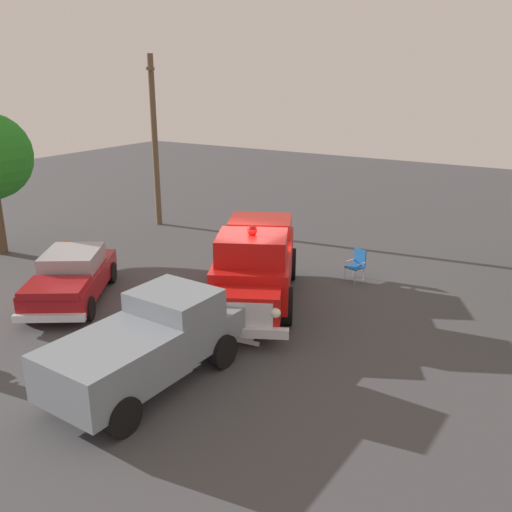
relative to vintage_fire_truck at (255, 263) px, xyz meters
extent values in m
plane|color=#424244|center=(0.29, 0.23, -1.20)|extent=(60.00, 60.00, 0.00)
cylinder|color=black|center=(-1.57, 0.91, -0.68)|extent=(0.75, 1.07, 1.04)
cylinder|color=black|center=(0.22, 1.80, -0.68)|extent=(0.75, 1.07, 1.04)
cylinder|color=black|center=(-0.01, -2.22, -0.68)|extent=(0.75, 1.07, 1.04)
cylinder|color=black|center=(1.78, -1.33, -0.68)|extent=(0.75, 1.07, 1.04)
cube|color=red|center=(0.10, -0.21, -0.15)|extent=(4.06, 5.32, 1.10)
cube|color=red|center=(-1.16, 2.34, -0.28)|extent=(1.98, 1.59, 0.84)
cube|color=red|center=(-0.41, 0.82, 0.75)|extent=(2.46, 2.37, 0.76)
cube|color=#B21914|center=(0.79, -1.60, 0.60)|extent=(2.51, 2.39, 0.60)
cube|color=silver|center=(-1.36, 2.75, -0.28)|extent=(1.34, 0.75, 0.64)
cube|color=silver|center=(-1.41, 2.84, -0.70)|extent=(2.10, 1.18, 0.24)
sphere|color=white|center=(-2.06, 2.40, -0.20)|extent=(0.35, 0.35, 0.26)
sphere|color=white|center=(-0.67, 3.09, -0.20)|extent=(0.35, 0.35, 0.26)
sphere|color=red|center=(-0.41, 0.82, 1.25)|extent=(0.38, 0.38, 0.28)
cylinder|color=black|center=(3.23, 3.60, -0.86)|extent=(0.59, 0.71, 0.68)
cylinder|color=black|center=(4.60, 4.50, -0.86)|extent=(0.59, 0.71, 0.68)
cylinder|color=black|center=(4.83, 1.18, -0.86)|extent=(0.59, 0.71, 0.68)
cylinder|color=black|center=(6.20, 2.09, -0.86)|extent=(0.59, 0.71, 0.68)
cube|color=maroon|center=(4.71, 2.84, -0.58)|extent=(3.82, 4.50, 0.64)
cube|color=maroon|center=(3.91, 4.05, -0.22)|extent=(2.14, 2.07, 0.20)
cube|color=#99999E|center=(4.88, 2.59, -0.02)|extent=(2.35, 2.45, 0.56)
cube|color=silver|center=(3.51, 4.66, -0.80)|extent=(1.67, 1.18, 0.20)
cylinder|color=black|center=(0.33, 3.67, -0.80)|extent=(0.32, 0.81, 0.80)
cylinder|color=black|center=(-1.43, 3.75, -0.80)|extent=(0.32, 0.81, 0.80)
cylinder|color=black|center=(0.47, 6.77, -0.80)|extent=(0.32, 0.81, 0.80)
cylinder|color=black|center=(-1.29, 6.85, -0.80)|extent=(0.32, 0.81, 0.80)
cube|color=gray|center=(-0.44, 6.21, -0.25)|extent=(2.02, 2.78, 1.00)
cube|color=gray|center=(-0.52, 4.31, 0.00)|extent=(1.86, 1.58, 1.40)
cube|color=gray|center=(-0.57, 3.21, -0.38)|extent=(1.74, 0.97, 0.64)
cylinder|color=#B7BABF|center=(6.64, 1.16, -0.98)|extent=(0.04, 0.04, 0.44)
cylinder|color=#B7BABF|center=(6.86, 1.54, -0.98)|extent=(0.04, 0.04, 0.44)
cylinder|color=#B7BABF|center=(7.02, 0.94, -0.98)|extent=(0.04, 0.04, 0.44)
cylinder|color=#B7BABF|center=(7.24, 1.32, -0.98)|extent=(0.04, 0.04, 0.44)
cube|color=orange|center=(6.94, 1.24, -0.74)|extent=(0.65, 0.65, 0.04)
cube|color=orange|center=(7.15, 1.12, -0.46)|extent=(0.27, 0.44, 0.56)
cube|color=#B7BABF|center=(6.82, 1.03, -0.58)|extent=(0.40, 0.25, 0.03)
cube|color=#B7BABF|center=(7.06, 1.45, -0.58)|extent=(0.40, 0.25, 0.03)
cylinder|color=#B7BABF|center=(-2.01, -2.91, -0.98)|extent=(0.04, 0.04, 0.44)
cylinder|color=#B7BABF|center=(-1.60, -3.06, -0.98)|extent=(0.04, 0.04, 0.44)
cylinder|color=#B7BABF|center=(-2.16, -3.33, -0.98)|extent=(0.04, 0.04, 0.44)
cylinder|color=#B7BABF|center=(-1.74, -3.47, -0.98)|extent=(0.04, 0.04, 0.44)
cube|color=#1959A5|center=(-1.88, -3.19, -0.74)|extent=(0.61, 0.61, 0.04)
cube|color=#1959A5|center=(-1.96, -3.42, -0.46)|extent=(0.47, 0.20, 0.56)
cube|color=#B7BABF|center=(-2.11, -3.11, -0.58)|extent=(0.18, 0.43, 0.03)
cube|color=#B7BABF|center=(-1.65, -3.27, -0.58)|extent=(0.18, 0.43, 0.03)
cylinder|color=brown|center=(8.37, -5.25, 2.45)|extent=(0.26, 0.26, 7.30)
cube|color=brown|center=(8.37, -5.25, 5.50)|extent=(1.06, 1.47, 0.12)
camera|label=1|loc=(-8.11, 13.12, 5.35)|focal=38.82mm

